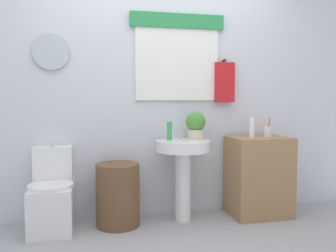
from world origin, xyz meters
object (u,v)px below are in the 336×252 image
toilet (52,198)px  pedestal_sink (183,160)px  soap_bottle (170,131)px  potted_plant (196,125)px  lotion_bottle (252,127)px  toothbrush_cup (268,131)px  wooden_cabinet (258,176)px  laundry_hamper (118,195)px

toilet → pedestal_sink: (1.19, -0.03, 0.29)m
toilet → soap_bottle: 1.21m
soap_bottle → potted_plant: size_ratio=0.66×
potted_plant → lotion_bottle: bearing=-10.6°
pedestal_sink → toothbrush_cup: toothbrush_cup is taller
wooden_cabinet → toothbrush_cup: size_ratio=4.22×
wooden_cabinet → toilet: bearing=179.1°
soap_bottle → pedestal_sink: bearing=-22.6°
laundry_hamper → toilet: bearing=176.8°
lotion_bottle → toilet: bearing=177.8°
toothbrush_cup → toilet: bearing=179.7°
pedestal_sink → lotion_bottle: lotion_bottle is taller
soap_bottle → potted_plant: 0.27m
wooden_cabinet → toothbrush_cup: toothbrush_cup is taller
toilet → wooden_cabinet: wooden_cabinet is taller
wooden_cabinet → laundry_hamper: bearing=180.0°
soap_bottle → toothbrush_cup: (0.99, -0.03, -0.02)m
potted_plant → toothbrush_cup: (0.73, -0.04, -0.07)m
toilet → potted_plant: size_ratio=2.81×
laundry_hamper → pedestal_sink: pedestal_sink is taller
soap_bottle → lotion_bottle: (0.80, -0.09, 0.03)m
wooden_cabinet → soap_bottle: soap_bottle is taller
pedestal_sink → toothbrush_cup: size_ratio=4.14×
soap_bottle → toothbrush_cup: bearing=-1.7°
toilet → lotion_bottle: size_ratio=3.72×
toilet → lotion_bottle: 1.96m
wooden_cabinet → potted_plant: potted_plant is taller
wooden_cabinet → potted_plant: (-0.64, 0.06, 0.52)m
laundry_hamper → pedestal_sink: 0.68m
pedestal_sink → soap_bottle: size_ratio=4.38×
pedestal_sink → soap_bottle: bearing=157.4°
potted_plant → toothbrush_cup: potted_plant is taller
potted_plant → soap_bottle: bearing=-177.8°
toilet → wooden_cabinet: 1.97m
toilet → wooden_cabinet: size_ratio=0.95×
laundry_hamper → lotion_bottle: bearing=-1.8°
toilet → toothbrush_cup: (2.06, -0.01, 0.55)m
soap_bottle → laundry_hamper: bearing=-174.2°
laundry_hamper → lotion_bottle: size_ratio=2.86×
potted_plant → lotion_bottle: (0.54, -0.10, -0.03)m
toilet → soap_bottle: (1.07, 0.02, 0.57)m
wooden_cabinet → lotion_bottle: (-0.10, -0.04, 0.49)m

